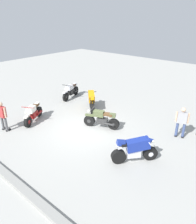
# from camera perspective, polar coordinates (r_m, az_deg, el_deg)

# --- Properties ---
(ground_plane) EXTENTS (40.00, 40.00, 0.00)m
(ground_plane) POSITION_cam_1_polar(r_m,az_deg,el_deg) (11.45, -3.07, -4.53)
(ground_plane) COLOR #9E9E99
(curb_edge) EXTENTS (14.00, 0.30, 0.15)m
(curb_edge) POSITION_cam_1_polar(r_m,az_deg,el_deg) (9.23, -23.70, -14.43)
(curb_edge) COLOR gray
(curb_edge) RESTS_ON ground
(motorcycle_orange_sportbike) EXTENTS (1.54, 1.49, 1.14)m
(motorcycle_orange_sportbike) POSITION_cam_1_polar(r_m,az_deg,el_deg) (13.62, -1.72, 3.18)
(motorcycle_orange_sportbike) COLOR black
(motorcycle_orange_sportbike) RESTS_ON ground
(motorcycle_silver_cruiser) EXTENTS (0.85, 2.03, 1.09)m
(motorcycle_silver_cruiser) POSITION_cam_1_polar(r_m,az_deg,el_deg) (15.62, -7.18, 5.57)
(motorcycle_silver_cruiser) COLOR black
(motorcycle_silver_cruiser) RESTS_ON ground
(motorcycle_olive_vintage) EXTENTS (1.86, 0.96, 1.07)m
(motorcycle_olive_vintage) POSITION_cam_1_polar(r_m,az_deg,el_deg) (11.38, 0.95, -1.92)
(motorcycle_olive_vintage) COLOR black
(motorcycle_olive_vintage) RESTS_ON ground
(motorcycle_cream_vintage) EXTENTS (1.10, 1.78, 1.07)m
(motorcycle_cream_vintage) POSITION_cam_1_polar(r_m,az_deg,el_deg) (12.58, -16.73, -0.32)
(motorcycle_cream_vintage) COLOR black
(motorcycle_cream_vintage) RESTS_ON ground
(motorcycle_blue_sportbike) EXTENTS (1.42, 1.60, 1.14)m
(motorcycle_blue_sportbike) POSITION_cam_1_polar(r_m,az_deg,el_deg) (8.95, 9.82, -9.58)
(motorcycle_blue_sportbike) COLOR black
(motorcycle_blue_sportbike) RESTS_ON ground
(person_in_red_shirt) EXTENTS (0.63, 0.34, 1.58)m
(person_in_red_shirt) POSITION_cam_1_polar(r_m,az_deg,el_deg) (11.94, -23.90, -0.71)
(person_in_red_shirt) COLOR #59595B
(person_in_red_shirt) RESTS_ON ground
(person_in_gray_shirt) EXTENTS (0.62, 0.42, 1.58)m
(person_in_gray_shirt) POSITION_cam_1_polar(r_m,az_deg,el_deg) (11.07, 21.24, -2.21)
(person_in_gray_shirt) COLOR #384772
(person_in_gray_shirt) RESTS_ON ground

